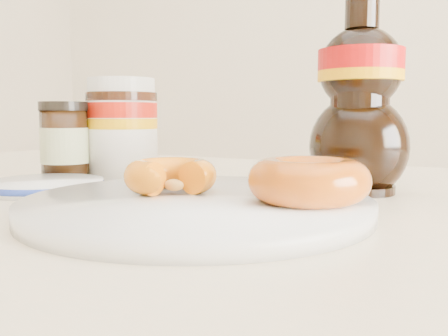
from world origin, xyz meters
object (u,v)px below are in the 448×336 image
at_px(nutella_jar, 122,125).
at_px(syrup_bottle, 360,97).
at_px(plate, 197,205).
at_px(dark_jar, 65,142).
at_px(donut_whole, 309,180).
at_px(dining_table, 187,282).
at_px(blue_rim_saucer, 45,185).
at_px(donut_bitten, 171,176).

height_order(nutella_jar, syrup_bottle, syrup_bottle).
relative_size(plate, dark_jar, 2.93).
bearing_deg(donut_whole, nutella_jar, 154.46).
relative_size(dining_table, blue_rim_saucer, 10.90).
bearing_deg(donut_whole, dark_jar, 165.50).
bearing_deg(plate, nutella_jar, 141.97).
height_order(donut_whole, syrup_bottle, syrup_bottle).
height_order(dining_table, donut_whole, donut_whole).
height_order(donut_bitten, dark_jar, dark_jar).
bearing_deg(nutella_jar, plate, -38.03).
bearing_deg(dining_table, donut_bitten, -80.41).
distance_m(donut_bitten, donut_whole, 0.13).
distance_m(donut_bitten, blue_rim_saucer, 0.18).
bearing_deg(plate, blue_rim_saucer, 171.59).
relative_size(dining_table, nutella_jar, 10.57).
distance_m(dark_jar, blue_rim_saucer, 0.11).
relative_size(donut_whole, dark_jar, 0.98).
bearing_deg(nutella_jar, syrup_bottle, 2.89).
bearing_deg(nutella_jar, donut_whole, -25.54).
bearing_deg(blue_rim_saucer, donut_whole, -1.88).
height_order(syrup_bottle, dark_jar, syrup_bottle).
bearing_deg(blue_rim_saucer, syrup_bottle, 26.20).
height_order(nutella_jar, blue_rim_saucer, nutella_jar).
xyz_separation_m(plate, blue_rim_saucer, (-0.21, 0.03, -0.00)).
relative_size(donut_whole, nutella_jar, 0.74).
bearing_deg(blue_rim_saucer, donut_bitten, -5.29).
bearing_deg(dining_table, syrup_bottle, 43.26).
bearing_deg(nutella_jar, blue_rim_saucer, -89.58).
xyz_separation_m(plate, syrup_bottle, (0.09, 0.18, 0.10)).
bearing_deg(syrup_bottle, donut_whole, -91.20).
distance_m(donut_whole, syrup_bottle, 0.18).
bearing_deg(syrup_bottle, nutella_jar, -177.11).
bearing_deg(blue_rim_saucer, plate, -8.41).
relative_size(plate, syrup_bottle, 1.42).
relative_size(syrup_bottle, blue_rim_saucer, 1.62).
distance_m(nutella_jar, dark_jar, 0.08).
distance_m(donut_bitten, syrup_bottle, 0.23).
relative_size(nutella_jar, blue_rim_saucer, 1.03).
xyz_separation_m(nutella_jar, syrup_bottle, (0.31, 0.02, 0.03)).
xyz_separation_m(nutella_jar, dark_jar, (-0.05, -0.05, -0.02)).
xyz_separation_m(syrup_bottle, blue_rim_saucer, (-0.31, -0.15, -0.10)).
xyz_separation_m(dining_table, donut_whole, (0.14, -0.03, 0.12)).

